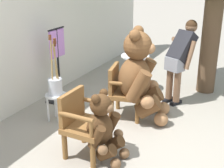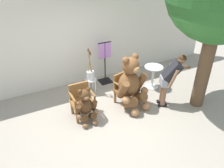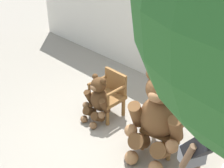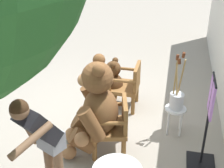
{
  "view_description": "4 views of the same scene",
  "coord_description": "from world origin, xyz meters",
  "px_view_note": "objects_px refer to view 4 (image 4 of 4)",
  "views": [
    {
      "loc": [
        -3.71,
        -1.31,
        2.35
      ],
      "look_at": [
        -0.11,
        0.48,
        0.84
      ],
      "focal_mm": 50.0,
      "sensor_mm": 36.0,
      "label": 1
    },
    {
      "loc": [
        -2.05,
        -3.76,
        3.6
      ],
      "look_at": [
        0.06,
        0.32,
        0.9
      ],
      "focal_mm": 35.0,
      "sensor_mm": 36.0,
      "label": 2
    },
    {
      "loc": [
        2.86,
        -2.8,
        3.62
      ],
      "look_at": [
        -0.37,
        0.44,
        0.86
      ],
      "focal_mm": 50.0,
      "sensor_mm": 36.0,
      "label": 3
    },
    {
      "loc": [
        4.3,
        1.4,
        3.13
      ],
      "look_at": [
        -0.01,
        0.49,
        0.79
      ],
      "focal_mm": 50.0,
      "sensor_mm": 36.0,
      "label": 4
    }
  ],
  "objects_px": {
    "wooden_chair_left": "(127,85)",
    "clothing_display_stand": "(208,121)",
    "teddy_bear_large": "(95,108)",
    "teddy_bear_small": "(112,83)",
    "person_visitor": "(41,136)",
    "brush_bucket": "(177,98)",
    "wooden_chair_right": "(113,125)",
    "white_stool": "(175,114)"
  },
  "relations": [
    {
      "from": "wooden_chair_left",
      "to": "clothing_display_stand",
      "type": "bearing_deg",
      "value": 45.27
    },
    {
      "from": "teddy_bear_large",
      "to": "teddy_bear_small",
      "type": "xyz_separation_m",
      "value": [
        -1.3,
        -0.03,
        -0.28
      ]
    },
    {
      "from": "teddy_bear_large",
      "to": "person_visitor",
      "type": "distance_m",
      "value": 1.05
    },
    {
      "from": "teddy_bear_small",
      "to": "brush_bucket",
      "type": "bearing_deg",
      "value": 62.32
    },
    {
      "from": "teddy_bear_small",
      "to": "clothing_display_stand",
      "type": "xyz_separation_m",
      "value": [
        1.29,
        1.59,
        0.26
      ]
    },
    {
      "from": "teddy_bear_small",
      "to": "person_visitor",
      "type": "distance_m",
      "value": 2.33
    },
    {
      "from": "wooden_chair_right",
      "to": "white_stool",
      "type": "distance_m",
      "value": 1.1
    },
    {
      "from": "wooden_chair_left",
      "to": "white_stool",
      "type": "bearing_deg",
      "value": 55.17
    },
    {
      "from": "teddy_bear_large",
      "to": "brush_bucket",
      "type": "relative_size",
      "value": 1.57
    },
    {
      "from": "wooden_chair_left",
      "to": "person_visitor",
      "type": "bearing_deg",
      "value": -16.12
    },
    {
      "from": "teddy_bear_large",
      "to": "clothing_display_stand",
      "type": "relative_size",
      "value": 1.1
    },
    {
      "from": "brush_bucket",
      "to": "clothing_display_stand",
      "type": "distance_m",
      "value": 0.8
    },
    {
      "from": "wooden_chair_right",
      "to": "clothing_display_stand",
      "type": "relative_size",
      "value": 0.63
    },
    {
      "from": "wooden_chair_left",
      "to": "teddy_bear_small",
      "type": "relative_size",
      "value": 0.92
    },
    {
      "from": "wooden_chair_right",
      "to": "brush_bucket",
      "type": "distance_m",
      "value": 1.11
    },
    {
      "from": "white_stool",
      "to": "brush_bucket",
      "type": "distance_m",
      "value": 0.29
    },
    {
      "from": "teddy_bear_large",
      "to": "white_stool",
      "type": "distance_m",
      "value": 1.39
    },
    {
      "from": "teddy_bear_large",
      "to": "brush_bucket",
      "type": "distance_m",
      "value": 1.33
    },
    {
      "from": "white_stool",
      "to": "wooden_chair_left",
      "type": "bearing_deg",
      "value": -124.83
    },
    {
      "from": "wooden_chair_right",
      "to": "teddy_bear_small",
      "type": "bearing_deg",
      "value": -167.09
    },
    {
      "from": "brush_bucket",
      "to": "person_visitor",
      "type": "bearing_deg",
      "value": -43.08
    },
    {
      "from": "brush_bucket",
      "to": "wooden_chair_left",
      "type": "bearing_deg",
      "value": -124.87
    },
    {
      "from": "white_stool",
      "to": "brush_bucket",
      "type": "xyz_separation_m",
      "value": [
        -0.0,
        -0.0,
        0.29
      ]
    },
    {
      "from": "wooden_chair_right",
      "to": "teddy_bear_small",
      "type": "xyz_separation_m",
      "value": [
        -1.27,
        -0.29,
        -0.01
      ]
    },
    {
      "from": "teddy_bear_large",
      "to": "clothing_display_stand",
      "type": "xyz_separation_m",
      "value": [
        -0.01,
        1.56,
        -0.01
      ]
    },
    {
      "from": "person_visitor",
      "to": "wooden_chair_right",
      "type": "bearing_deg",
      "value": 146.71
    },
    {
      "from": "teddy_bear_small",
      "to": "teddy_bear_large",
      "type": "bearing_deg",
      "value": 1.4
    },
    {
      "from": "wooden_chair_right",
      "to": "teddy_bear_small",
      "type": "distance_m",
      "value": 1.3
    },
    {
      "from": "teddy_bear_small",
      "to": "person_visitor",
      "type": "height_order",
      "value": "person_visitor"
    },
    {
      "from": "person_visitor",
      "to": "brush_bucket",
      "type": "bearing_deg",
      "value": 136.92
    },
    {
      "from": "person_visitor",
      "to": "teddy_bear_small",
      "type": "bearing_deg",
      "value": 170.93
    },
    {
      "from": "wooden_chair_right",
      "to": "brush_bucket",
      "type": "bearing_deg",
      "value": 126.34
    },
    {
      "from": "teddy_bear_large",
      "to": "wooden_chair_left",
      "type": "bearing_deg",
      "value": 168.66
    },
    {
      "from": "wooden_chair_right",
      "to": "brush_bucket",
      "type": "xyz_separation_m",
      "value": [
        -0.65,
        0.88,
        0.18
      ]
    },
    {
      "from": "teddy_bear_small",
      "to": "white_stool",
      "type": "bearing_deg",
      "value": 62.34
    },
    {
      "from": "person_visitor",
      "to": "clothing_display_stand",
      "type": "bearing_deg",
      "value": 116.37
    },
    {
      "from": "wooden_chair_left",
      "to": "brush_bucket",
      "type": "distance_m",
      "value": 1.09
    },
    {
      "from": "brush_bucket",
      "to": "wooden_chair_right",
      "type": "bearing_deg",
      "value": -53.66
    },
    {
      "from": "teddy_bear_large",
      "to": "white_stool",
      "type": "bearing_deg",
      "value": 120.78
    },
    {
      "from": "wooden_chair_right",
      "to": "person_visitor",
      "type": "distance_m",
      "value": 1.26
    },
    {
      "from": "wooden_chair_right",
      "to": "clothing_display_stand",
      "type": "distance_m",
      "value": 1.33
    },
    {
      "from": "teddy_bear_large",
      "to": "teddy_bear_small",
      "type": "height_order",
      "value": "teddy_bear_large"
    }
  ]
}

